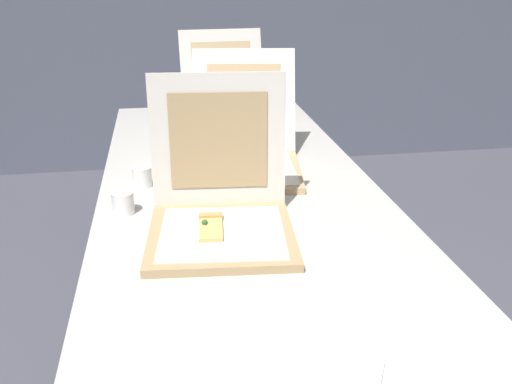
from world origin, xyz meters
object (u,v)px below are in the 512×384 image
(table, at_px, (241,203))
(pizza_box_middle, at_px, (245,154))
(pizza_box_front, at_px, (220,213))
(napkin_pile, at_px, (335,373))
(cup_white_far, at_px, (163,155))
(cup_white_near_center, at_px, (123,203))
(pizza_box_back, at_px, (230,113))
(cup_white_mid, at_px, (142,177))

(table, distance_m, pizza_box_middle, 0.22)
(pizza_box_front, xyz_separation_m, napkin_pile, (0.14, -0.59, -0.05))
(cup_white_far, distance_m, napkin_pile, 1.21)
(pizza_box_front, distance_m, cup_white_near_center, 0.31)
(pizza_box_front, height_order, cup_white_near_center, pizza_box_front)
(pizza_box_front, relative_size, cup_white_far, 6.53)
(napkin_pile, bearing_deg, pizza_box_back, 89.38)
(pizza_box_back, height_order, cup_white_mid, pizza_box_back)
(table, distance_m, pizza_box_back, 0.77)
(pizza_box_front, height_order, pizza_box_back, pizza_box_front)
(table, height_order, cup_white_near_center, cup_white_near_center)
(cup_white_far, distance_m, cup_white_mid, 0.22)
(pizza_box_back, xyz_separation_m, cup_white_near_center, (-0.41, -0.88, -0.02))
(cup_white_far, bearing_deg, pizza_box_middle, -20.76)
(table, distance_m, napkin_pile, 0.88)
(pizza_box_back, distance_m, napkin_pile, 1.64)
(table, height_order, pizza_box_middle, pizza_box_middle)
(table, relative_size, pizza_box_middle, 4.16)
(pizza_box_back, bearing_deg, table, -98.13)
(cup_white_near_center, bearing_deg, pizza_box_back, 64.97)
(napkin_pile, bearing_deg, pizza_box_middle, 90.05)
(cup_white_near_center, bearing_deg, cup_white_mid, 76.81)
(cup_white_far, xyz_separation_m, napkin_pile, (0.28, -1.18, -0.03))
(pizza_box_middle, height_order, napkin_pile, pizza_box_middle)
(cup_white_mid, relative_size, napkin_pile, 0.34)
(pizza_box_back, height_order, napkin_pile, pizza_box_back)
(cup_white_mid, height_order, napkin_pile, cup_white_mid)
(table, relative_size, pizza_box_front, 5.48)
(cup_white_mid, xyz_separation_m, napkin_pile, (0.35, -0.96, -0.03))
(pizza_box_middle, bearing_deg, napkin_pile, -81.89)
(napkin_pile, bearing_deg, cup_white_near_center, 117.47)
(table, relative_size, pizza_box_back, 4.68)
(pizza_box_back, xyz_separation_m, napkin_pile, (-0.02, -1.64, -0.05))
(pizza_box_middle, bearing_deg, cup_white_far, 167.30)
(table, distance_m, cup_white_mid, 0.32)
(pizza_box_back, distance_m, cup_white_far, 0.55)
(pizza_box_middle, xyz_separation_m, napkin_pile, (0.00, -1.07, -0.05))
(cup_white_near_center, relative_size, napkin_pile, 0.34)
(table, height_order, pizza_box_back, pizza_box_back)
(pizza_box_back, height_order, cup_white_near_center, pizza_box_back)
(pizza_box_back, bearing_deg, napkin_pile, -94.26)
(cup_white_far, height_order, napkin_pile, cup_white_far)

